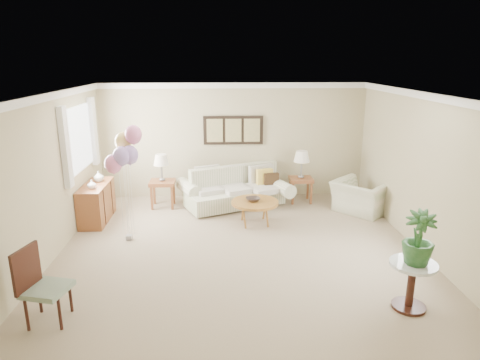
{
  "coord_description": "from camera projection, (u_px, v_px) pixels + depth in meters",
  "views": [
    {
      "loc": [
        -0.33,
        -6.63,
        3.1
      ],
      "look_at": [
        0.03,
        0.6,
        1.05
      ],
      "focal_mm": 32.0,
      "sensor_mm": 36.0,
      "label": 1
    }
  ],
  "objects": [
    {
      "name": "wall_art_triptych",
      "position": [
        233.0,
        130.0,
        9.65
      ],
      "size": [
        1.35,
        0.06,
        0.65
      ],
      "color": "black",
      "rests_on": "ground"
    },
    {
      "name": "armchair",
      "position": [
        361.0,
        197.0,
        8.9
      ],
      "size": [
        1.36,
        1.36,
        0.67
      ],
      "primitive_type": "imported",
      "rotation": [
        0.0,
        0.0,
        2.32
      ],
      "color": "silver",
      "rests_on": "ground"
    },
    {
      "name": "side_table",
      "position": [
        412.0,
        274.0,
        5.41
      ],
      "size": [
        0.59,
        0.59,
        0.64
      ],
      "color": "silver",
      "rests_on": "ground"
    },
    {
      "name": "ground_plane",
      "position": [
        240.0,
        249.0,
        7.23
      ],
      "size": [
        6.0,
        6.0,
        0.0
      ],
      "primitive_type": "plane",
      "color": "tan"
    },
    {
      "name": "credenza",
      "position": [
        97.0,
        203.0,
        8.44
      ],
      "size": [
        0.46,
        1.2,
        0.74
      ],
      "color": "brown",
      "rests_on": "ground"
    },
    {
      "name": "vase_sage",
      "position": [
        99.0,
        176.0,
        8.53
      ],
      "size": [
        0.26,
        0.26,
        0.2
      ],
      "primitive_type": "imported",
      "rotation": [
        0.0,
        0.0,
        -0.42
      ],
      "color": "beige",
      "rests_on": "credenza"
    },
    {
      "name": "accent_chair",
      "position": [
        40.0,
        284.0,
        5.12
      ],
      "size": [
        0.58,
        0.58,
        0.98
      ],
      "color": "gray",
      "rests_on": "ground"
    },
    {
      "name": "sofa",
      "position": [
        235.0,
        191.0,
        9.31
      ],
      "size": [
        2.59,
        1.62,
        0.84
      ],
      "color": "silver",
      "rests_on": "ground"
    },
    {
      "name": "room_shell",
      "position": [
        233.0,
        154.0,
        6.87
      ],
      "size": [
        6.04,
        6.04,
        2.6
      ],
      "color": "#BAAF8B",
      "rests_on": "ground"
    },
    {
      "name": "lamp_left",
      "position": [
        161.0,
        161.0,
        9.04
      ],
      "size": [
        0.33,
        0.33,
        0.58
      ],
      "color": "gray",
      "rests_on": "end_table_left"
    },
    {
      "name": "vase_white",
      "position": [
        92.0,
        184.0,
        8.06
      ],
      "size": [
        0.17,
        0.17,
        0.17
      ],
      "primitive_type": "imported",
      "rotation": [
        0.0,
        0.0,
        -0.05
      ],
      "color": "white",
      "rests_on": "credenza"
    },
    {
      "name": "decor_bowl",
      "position": [
        253.0,
        199.0,
        8.23
      ],
      "size": [
        0.32,
        0.32,
        0.07
      ],
      "primitive_type": "imported",
      "rotation": [
        0.0,
        0.0,
        0.19
      ],
      "color": "#322621",
      "rests_on": "coffee_table"
    },
    {
      "name": "lamp_right",
      "position": [
        302.0,
        157.0,
        9.38
      ],
      "size": [
        0.35,
        0.35,
        0.61
      ],
      "color": "gray",
      "rests_on": "end_table_right"
    },
    {
      "name": "end_table_right",
      "position": [
        301.0,
        182.0,
        9.53
      ],
      "size": [
        0.51,
        0.46,
        0.56
      ],
      "color": "brown",
      "rests_on": "ground"
    },
    {
      "name": "potted_plant",
      "position": [
        419.0,
        238.0,
        5.25
      ],
      "size": [
        0.48,
        0.48,
        0.69
      ],
      "primitive_type": "imported",
      "rotation": [
        0.0,
        0.0,
        -0.28
      ],
      "color": "#1A4C1F",
      "rests_on": "side_table"
    },
    {
      "name": "balloon_cluster",
      "position": [
        124.0,
        151.0,
        7.16
      ],
      "size": [
        0.61,
        0.56,
        2.04
      ],
      "color": "gray",
      "rests_on": "ground"
    },
    {
      "name": "end_table_left",
      "position": [
        163.0,
        185.0,
        9.19
      ],
      "size": [
        0.54,
        0.49,
        0.59
      ],
      "color": "brown",
      "rests_on": "ground"
    },
    {
      "name": "coffee_table",
      "position": [
        255.0,
        203.0,
        8.24
      ],
      "size": [
        0.92,
        0.92,
        0.46
      ],
      "color": "olive",
      "rests_on": "ground"
    }
  ]
}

